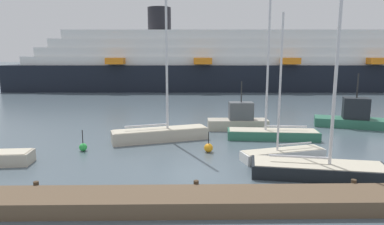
# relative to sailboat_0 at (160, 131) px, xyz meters

# --- Properties ---
(ground_plane) EXTENTS (600.00, 600.00, 0.00)m
(ground_plane) POSITION_rel_sailboat_0_xyz_m (2.45, -7.61, -0.72)
(ground_plane) COLOR #4C5B66
(dock_pier) EXTENTS (18.31, 2.27, 0.83)m
(dock_pier) POSITION_rel_sailboat_0_xyz_m (2.45, -11.64, -0.37)
(dock_pier) COLOR brown
(dock_pier) RESTS_ON ground_plane
(sailboat_0) EXTENTS (7.47, 3.74, 14.04)m
(sailboat_0) POSITION_rel_sailboat_0_xyz_m (0.00, 0.00, 0.00)
(sailboat_0) COLOR #BCB29E
(sailboat_0) RESTS_ON ground_plane
(sailboat_1) EXTENTS (7.15, 2.46, 11.25)m
(sailboat_1) POSITION_rel_sailboat_0_xyz_m (8.77, 0.36, -0.17)
(sailboat_1) COLOR #2D6B51
(sailboat_1) RESTS_ON ground_plane
(sailboat_3) EXTENTS (7.33, 3.38, 11.40)m
(sailboat_3) POSITION_rel_sailboat_0_xyz_m (9.14, -7.96, -0.19)
(sailboat_3) COLOR black
(sailboat_3) RESTS_ON ground_plane
(sailboat_4) EXTENTS (5.59, 2.67, 9.01)m
(sailboat_4) POSITION_rel_sailboat_0_xyz_m (8.11, -4.87, -0.25)
(sailboat_4) COLOR white
(sailboat_4) RESTS_ON ground_plane
(fishing_boat_0) EXTENTS (6.67, 4.15, 4.90)m
(fishing_boat_0) POSITION_rel_sailboat_0_xyz_m (17.25, 4.70, 0.20)
(fishing_boat_0) COLOR #2D6B51
(fishing_boat_0) RESTS_ON ground_plane
(fishing_boat_1) EXTENTS (5.28, 1.72, 4.28)m
(fishing_boat_1) POSITION_rel_sailboat_0_xyz_m (6.64, 3.78, 0.15)
(fishing_boat_1) COLOR #BCB29E
(fishing_boat_1) RESTS_ON ground_plane
(channel_buoy_0) EXTENTS (0.54, 0.54, 1.47)m
(channel_buoy_0) POSITION_rel_sailboat_0_xyz_m (-5.11, -2.77, -0.43)
(channel_buoy_0) COLOR green
(channel_buoy_0) RESTS_ON ground_plane
(channel_buoy_1) EXTENTS (0.60, 0.60, 1.41)m
(channel_buoy_1) POSITION_rel_sailboat_0_xyz_m (3.51, -3.18, -0.41)
(channel_buoy_1) COLOR orange
(channel_buoy_1) RESTS_ON ground_plane
(cruise_ship) EXTENTS (86.11, 14.69, 15.21)m
(cruise_ship) POSITION_rel_sailboat_0_xyz_m (12.33, 39.05, 4.16)
(cruise_ship) COLOR black
(cruise_ship) RESTS_ON ground_plane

